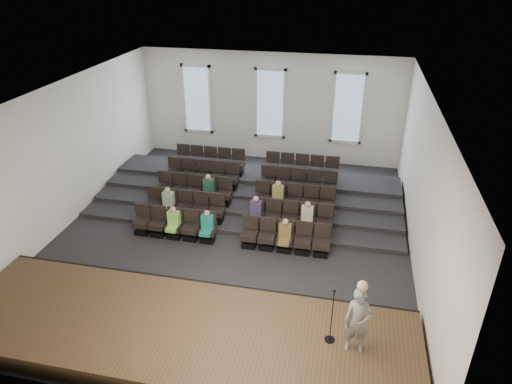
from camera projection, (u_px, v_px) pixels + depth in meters
ground at (233, 234)px, 16.03m from camera, size 14.00×14.00×0.00m
ceiling at (229, 94)px, 13.73m from camera, size 12.00×14.00×0.02m
wall_back at (270, 107)px, 20.97m from camera, size 12.00×0.04×5.00m
wall_front at (138, 318)px, 8.79m from camera, size 12.00×0.04×5.00m
wall_left at (65, 155)px, 16.00m from camera, size 0.04×14.00×5.00m
wall_right at (424, 187)px, 13.76m from camera, size 0.04×14.00×5.00m
stage at (181, 333)px, 11.49m from camera, size 11.80×3.60×0.50m
stage_lip at (203, 288)px, 13.03m from camera, size 11.80×0.06×0.52m
risers at (252, 189)px, 18.69m from camera, size 11.80×4.80×0.60m
seating_rows at (243, 197)px, 17.06m from camera, size 6.80×4.70×1.67m
windows at (270, 104)px, 20.82m from camera, size 8.44×0.10×3.24m
audience at (235, 210)px, 15.94m from camera, size 5.45×2.64×1.10m
speaker at (358, 321)px, 10.31m from camera, size 0.65×0.44×1.72m
mic_stand at (331, 326)px, 10.74m from camera, size 0.25×0.25×1.52m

